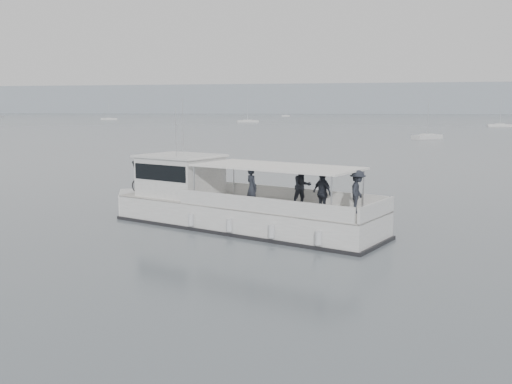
# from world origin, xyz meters

# --- Properties ---
(ground) EXTENTS (1400.00, 1400.00, 0.00)m
(ground) POSITION_xyz_m (0.00, 0.00, 0.00)
(ground) COLOR #545E63
(ground) RESTS_ON ground
(headland) EXTENTS (1400.00, 90.00, 28.00)m
(headland) POSITION_xyz_m (0.00, 560.00, 14.00)
(headland) COLOR #939EA8
(headland) RESTS_ON ground
(tour_boat) EXTENTS (13.38, 7.80, 5.78)m
(tour_boat) POSITION_xyz_m (2.49, 3.70, 0.95)
(tour_boat) COLOR white
(tour_boat) RESTS_ON ground
(moored_fleet) EXTENTS (410.44, 307.12, 11.20)m
(moored_fleet) POSITION_xyz_m (-25.21, 186.64, 0.36)
(moored_fleet) COLOR white
(moored_fleet) RESTS_ON ground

